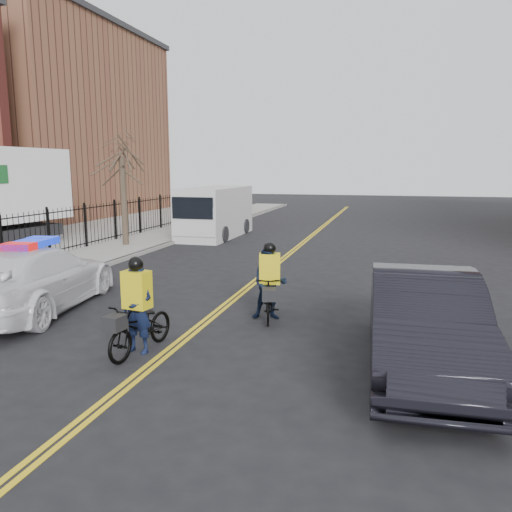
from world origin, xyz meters
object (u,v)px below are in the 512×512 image
(cargo_van, at_px, (214,213))
(cyclist_near, at_px, (138,320))
(police_cruiser, at_px, (34,278))
(cyclist_far, at_px, (270,289))
(dark_sedan, at_px, (425,323))

(cargo_van, bearing_deg, cyclist_near, -74.76)
(police_cruiser, distance_m, cargo_van, 14.36)
(police_cruiser, distance_m, cyclist_near, 4.43)
(cyclist_near, xyz_separation_m, cyclist_far, (1.97, 2.82, 0.07))
(dark_sedan, height_order, cyclist_far, cyclist_far)
(dark_sedan, bearing_deg, cargo_van, 118.99)
(cyclist_near, distance_m, cyclist_far, 3.44)
(dark_sedan, bearing_deg, cyclist_near, -176.63)
(cargo_van, bearing_deg, dark_sedan, -58.00)
(police_cruiser, distance_m, cyclist_far, 6.01)
(police_cruiser, xyz_separation_m, dark_sedan, (9.34, -1.40, 0.04))
(cyclist_near, bearing_deg, cyclist_far, 62.92)
(dark_sedan, xyz_separation_m, cyclist_near, (-5.37, -0.57, -0.21))
(dark_sedan, height_order, cargo_van, cargo_van)
(police_cruiser, xyz_separation_m, cargo_van, (-0.37, 14.35, 0.44))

